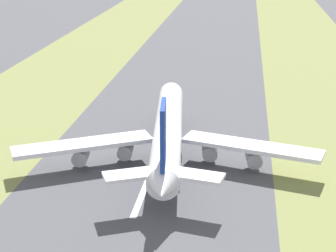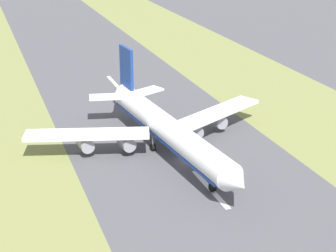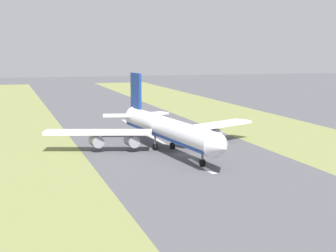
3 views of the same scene
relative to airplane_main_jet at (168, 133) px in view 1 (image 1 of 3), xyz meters
name	(u,v)px [view 1 (image 1 of 3)]	position (x,y,z in m)	size (l,w,h in m)	color
ground_plane	(162,146)	(-2.48, 7.70, -6.02)	(800.00, 800.00, 0.00)	#4C4C51
centreline_dash_mid	(142,195)	(-2.48, -18.11, -6.01)	(1.20, 18.00, 0.01)	silver
centreline_dash_far	(170,125)	(-2.48, 21.89, -6.01)	(1.20, 18.00, 0.01)	silver
airplane_main_jet	(168,133)	(0.00, 0.00, 0.00)	(63.79, 67.21, 20.20)	white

